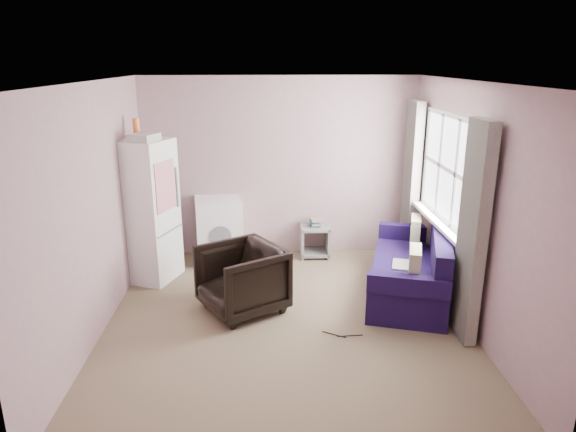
# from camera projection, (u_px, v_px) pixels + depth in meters

# --- Properties ---
(room) EXTENTS (3.84, 4.24, 2.54)m
(room) POSITION_uv_depth(u_px,v_px,m) (288.00, 209.00, 5.17)
(room) COLOR #7F6C53
(room) RESTS_ON ground
(armchair) EXTENTS (1.06, 1.08, 0.83)m
(armchair) POSITION_uv_depth(u_px,v_px,m) (242.00, 276.00, 5.65)
(armchair) COLOR black
(armchair) RESTS_ON ground
(fridge) EXTENTS (0.79, 0.79, 2.03)m
(fridge) POSITION_uv_depth(u_px,v_px,m) (147.00, 210.00, 6.38)
(fridge) COLOR white
(fridge) RESTS_ON ground
(washing_machine) EXTENTS (0.70, 0.70, 0.87)m
(washing_machine) POSITION_uv_depth(u_px,v_px,m) (219.00, 228.00, 7.11)
(washing_machine) COLOR white
(washing_machine) RESTS_ON ground
(side_table) EXTENTS (0.41, 0.41, 0.56)m
(side_table) POSITION_uv_depth(u_px,v_px,m) (315.00, 238.00, 7.29)
(side_table) COLOR gray
(side_table) RESTS_ON ground
(sofa) EXTENTS (1.33, 2.02, 0.83)m
(sofa) POSITION_uv_depth(u_px,v_px,m) (414.00, 271.00, 6.07)
(sofa) COLOR #1B0D3F
(sofa) RESTS_ON ground
(window_dressing) EXTENTS (0.17, 2.62, 2.18)m
(window_dressing) POSITION_uv_depth(u_px,v_px,m) (437.00, 203.00, 5.95)
(window_dressing) COLOR white
(window_dressing) RESTS_ON ground
(floor_cables) EXTENTS (0.41, 0.15, 0.01)m
(floor_cables) POSITION_uv_depth(u_px,v_px,m) (342.00, 335.00, 5.23)
(floor_cables) COLOR black
(floor_cables) RESTS_ON ground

